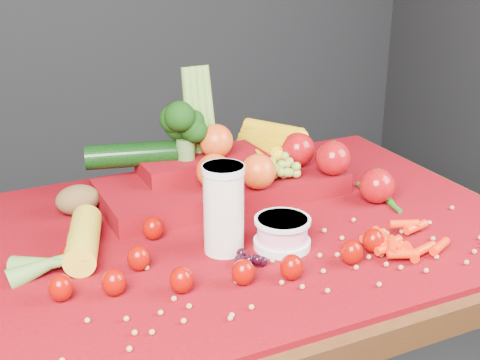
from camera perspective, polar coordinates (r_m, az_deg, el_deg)
name	(u,v)px	position (r m, az deg, el deg)	size (l,w,h in m)	color
table	(244,273)	(1.36, 0.37, -7.91)	(1.10, 0.80, 0.75)	#33190B
red_cloth	(244,228)	(1.31, 0.38, -4.10)	(1.05, 0.75, 0.01)	#760309
milk_glass	(224,206)	(1.18, -1.41, -2.23)	(0.08, 0.08, 0.16)	beige
yogurt_bowl	(282,232)	(1.22, 3.63, -4.43)	(0.10, 0.10, 0.06)	silver
strawberry_scatter	(200,260)	(1.14, -3.44, -6.83)	(0.58, 0.28, 0.05)	#910B00
dark_grape_cluster	(248,258)	(1.16, 0.73, -6.68)	(0.06, 0.05, 0.03)	black
soybean_scatter	(296,269)	(1.15, 4.77, -7.54)	(0.84, 0.24, 0.01)	#AD804A
corn_ear	(60,256)	(1.19, -15.08, -6.29)	(0.24, 0.26, 0.06)	yellow
potato	(78,200)	(1.39, -13.67, -1.65)	(0.09, 0.07, 0.06)	brown
baby_carrot_pile	(407,240)	(1.26, 14.07, -4.96)	(0.17, 0.17, 0.03)	red
green_bean_pile	(381,196)	(1.46, 11.94, -1.39)	(0.14, 0.12, 0.01)	#1C6316
produce_mound	(231,168)	(1.43, -0.78, 1.01)	(0.59, 0.36, 0.27)	#760309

